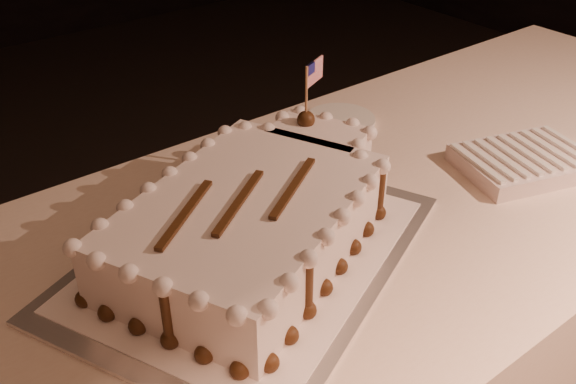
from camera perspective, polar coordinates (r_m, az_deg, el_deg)
banquet_table at (r=1.38m, az=3.04°, el=-15.21°), size 2.40×0.80×0.75m
cake_board at (r=1.04m, az=-3.49°, el=-5.57°), size 0.72×0.65×0.01m
doily at (r=1.04m, az=-3.50°, el=-5.36°), size 0.64×0.58×0.00m
sheet_cake at (r=1.03m, az=-2.70°, el=-2.04°), size 0.58×0.45×0.22m
napkin_stack at (r=1.34m, az=20.21°, el=2.58°), size 0.29×0.24×0.04m
side_plate at (r=1.45m, az=4.65°, el=6.39°), size 0.16×0.16×0.01m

